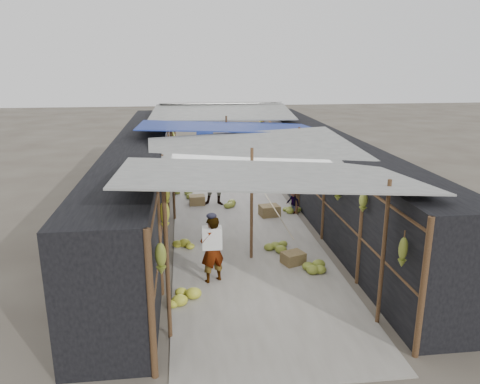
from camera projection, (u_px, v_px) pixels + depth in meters
name	position (u px, v px, depth m)	size (l,w,h in m)	color
ground	(276.00, 329.00, 8.01)	(80.00, 80.00, 0.00)	#6B6356
aisle_slab	(235.00, 211.00, 14.21)	(3.60, 16.00, 0.02)	#9E998E
stall_left	(142.00, 177.00, 13.58)	(1.40, 15.00, 2.30)	black
stall_right	(323.00, 172.00, 14.21)	(1.40, 15.00, 2.30)	black
crate_near	(269.00, 211.00, 13.72)	(0.56, 0.45, 0.33)	olive
crate_mid	(293.00, 258.00, 10.52)	(0.47, 0.38, 0.28)	olive
crate_back	(197.00, 200.00, 14.79)	(0.48, 0.40, 0.31)	olive
black_basin	(253.00, 171.00, 18.85)	(0.66, 0.66, 0.20)	black
vendor_elderly	(212.00, 250.00, 9.53)	(0.52, 0.34, 1.43)	silver
shopper_blue	(216.00, 179.00, 14.57)	(0.82, 0.64, 1.69)	navy
vendor_seated	(293.00, 201.00, 13.88)	(0.51, 0.29, 0.79)	#4D4942
market_canopy	(234.00, 131.00, 13.89)	(5.62, 15.20, 2.77)	brown
hanging_bananas	(229.00, 159.00, 13.69)	(3.95, 14.31, 0.82)	olive
floor_bananas	(233.00, 213.00, 13.61)	(3.99, 9.52, 0.35)	olive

